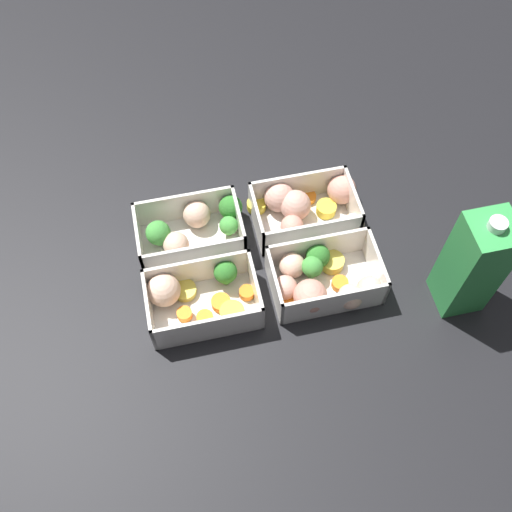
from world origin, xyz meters
TOP-DOWN VIEW (x-y plane):
  - ground_plane at (0.00, 0.00)m, footprint 4.00×4.00m
  - container_near_left at (-0.10, -0.07)m, footprint 0.18×0.13m
  - container_near_right at (0.09, -0.07)m, footprint 0.17×0.11m
  - container_far_left at (-0.09, 0.07)m, footprint 0.17×0.12m
  - container_far_right at (0.10, 0.05)m, footprint 0.17×0.12m
  - juice_carton at (-0.29, 0.12)m, footprint 0.07×0.07m

SIDE VIEW (x-z plane):
  - ground_plane at x=0.00m, z-range 0.00..0.00m
  - container_far_right at x=0.10m, z-range -0.01..0.05m
  - container_far_left at x=-0.09m, z-range -0.01..0.06m
  - container_near_left at x=-0.10m, z-range -0.01..0.06m
  - container_near_right at x=0.09m, z-range -0.01..0.06m
  - juice_carton at x=-0.29m, z-range -0.01..0.20m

